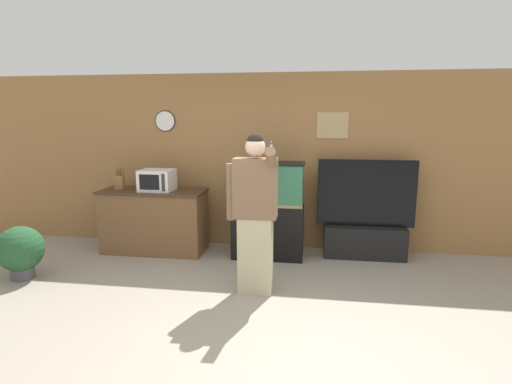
% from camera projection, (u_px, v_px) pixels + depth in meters
% --- Properties ---
extents(ground_plane, '(18.00, 18.00, 0.00)m').
position_uv_depth(ground_plane, '(244.00, 327.00, 3.79)').
color(ground_plane, gray).
extents(wall_back_paneled, '(10.00, 0.08, 2.60)m').
position_uv_depth(wall_back_paneled, '(272.00, 162.00, 5.98)').
color(wall_back_paneled, olive).
rests_on(wall_back_paneled, ground_plane).
extents(counter_island, '(1.52, 0.63, 0.93)m').
position_uv_depth(counter_island, '(154.00, 221.00, 5.87)').
color(counter_island, brown).
rests_on(counter_island, ground_plane).
extents(microwave, '(0.46, 0.39, 0.30)m').
position_uv_depth(microwave, '(157.00, 180.00, 5.72)').
color(microwave, white).
rests_on(microwave, counter_island).
extents(knife_block, '(0.13, 0.10, 0.32)m').
position_uv_depth(knife_block, '(120.00, 182.00, 5.80)').
color(knife_block, brown).
rests_on(knife_block, counter_island).
extents(aquarium_on_stand, '(0.99, 0.42, 1.36)m').
position_uv_depth(aquarium_on_stand, '(268.00, 211.00, 5.58)').
color(aquarium_on_stand, black).
rests_on(aquarium_on_stand, ground_plane).
extents(tv_on_stand, '(1.36, 0.40, 1.39)m').
position_uv_depth(tv_on_stand, '(365.00, 229.00, 5.65)').
color(tv_on_stand, black).
rests_on(tv_on_stand, ground_plane).
extents(person_standing, '(0.57, 0.43, 1.80)m').
position_uv_depth(person_standing, '(254.00, 212.00, 4.39)').
color(person_standing, '#BCAD89').
rests_on(person_standing, ground_plane).
extents(potted_plant, '(0.56, 0.56, 0.66)m').
position_uv_depth(potted_plant, '(20.00, 250.00, 4.89)').
color(potted_plant, '#4C4C51').
rests_on(potted_plant, ground_plane).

